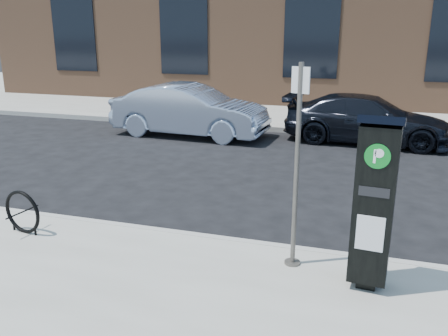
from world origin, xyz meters
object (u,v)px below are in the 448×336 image
at_px(bike_rack, 22,212).
at_px(car_dark, 367,119).
at_px(parking_kiosk, 374,202).
at_px(sign_pole, 297,170).
at_px(car_silver, 190,110).

relative_size(bike_rack, car_dark, 0.15).
height_order(parking_kiosk, car_dark, parking_kiosk).
relative_size(parking_kiosk, car_dark, 0.46).
relative_size(sign_pole, car_dark, 0.57).
xyz_separation_m(sign_pole, car_dark, (0.79, 7.90, -0.78)).
xyz_separation_m(parking_kiosk, car_silver, (-5.16, 7.56, -0.48)).
xyz_separation_m(car_silver, car_dark, (5.01, 0.63, -0.10)).
xyz_separation_m(sign_pole, car_silver, (-4.22, 7.27, -0.69)).
xyz_separation_m(bike_rack, car_dark, (4.81, 8.12, 0.18)).
bearing_deg(sign_pole, parking_kiosk, 0.30).
distance_m(parking_kiosk, car_dark, 8.21).
distance_m(sign_pole, car_dark, 7.98).
xyz_separation_m(parking_kiosk, sign_pole, (-0.94, 0.29, 0.21)).
bearing_deg(sign_pole, bike_rack, -159.42).
xyz_separation_m(parking_kiosk, car_dark, (-0.15, 8.19, -0.57)).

